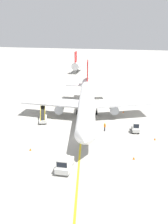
{
  "coord_description": "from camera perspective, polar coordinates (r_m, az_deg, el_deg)",
  "views": [
    {
      "loc": [
        7.84,
        -34.77,
        19.13
      ],
      "look_at": [
        -0.39,
        7.2,
        2.5
      ],
      "focal_mm": 36.7,
      "sensor_mm": 36.0,
      "label": 1
    }
  ],
  "objects": [
    {
      "name": "baggage_tug_near_wing",
      "position": [
        43.98,
        12.74,
        -3.77
      ],
      "size": [
        1.53,
        2.51,
        2.1
      ],
      "color": "silver",
      "rests_on": "ground"
    },
    {
      "name": "ground_plane",
      "position": [
        40.46,
        -1.43,
        -6.98
      ],
      "size": [
        300.0,
        300.0,
        0.0
      ],
      "primitive_type": "plane",
      "color": "#9E9B93"
    },
    {
      "name": "ground_crew_marshaller",
      "position": [
        43.38,
        5.19,
        -3.68
      ],
      "size": [
        0.36,
        0.24,
        1.7
      ],
      "color": "#26262D",
      "rests_on": "ground"
    },
    {
      "name": "safety_cone_wingtip_left",
      "position": [
        38.25,
        -13.24,
        -9.01
      ],
      "size": [
        0.36,
        0.36,
        0.44
      ],
      "primitive_type": "cone",
      "color": "orange",
      "rests_on": "ground"
    },
    {
      "name": "belt_loader_forward_hold",
      "position": [
        48.38,
        -10.19,
        -1.4
      ],
      "size": [
        2.82,
        5.14,
        2.59
      ],
      "color": "silver",
      "rests_on": "ground"
    },
    {
      "name": "safety_cone_nose_left",
      "position": [
        35.85,
        12.3,
        -11.15
      ],
      "size": [
        0.36,
        0.36,
        0.44
      ],
      "primitive_type": "cone",
      "color": "orange",
      "rests_on": "ground"
    },
    {
      "name": "safety_cone_nose_right",
      "position": [
        42.22,
        17.26,
        -6.41
      ],
      "size": [
        0.36,
        0.36,
        0.44
      ],
      "primitive_type": "cone",
      "color": "orange",
      "rests_on": "ground"
    },
    {
      "name": "safety_cone_wingtip_right",
      "position": [
        53.07,
        9.75,
        0.05
      ],
      "size": [
        0.36,
        0.36,
        0.44
      ],
      "primitive_type": "cone",
      "color": "orange",
      "rests_on": "ground"
    },
    {
      "name": "airliner",
      "position": [
        48.86,
        0.69,
        2.49
      ],
      "size": [
        28.21,
        35.24,
        10.1
      ],
      "color": "white",
      "rests_on": "ground"
    },
    {
      "name": "pushback_tug",
      "position": [
        32.49,
        -4.96,
        -12.78
      ],
      "size": [
        1.97,
        3.64,
        2.2
      ],
      "color": "silver",
      "rests_on": "ground"
    },
    {
      "name": "distant_aircraft_far_left",
      "position": [
        96.82,
        -1.58,
        11.78
      ],
      "size": [
        3.0,
        10.1,
        8.8
      ],
      "color": "silver",
      "rests_on": "ground"
    },
    {
      "name": "taxi_line_yellow",
      "position": [
        44.9,
        -0.54,
        -3.97
      ],
      "size": [
        13.68,
        78.92,
        0.01
      ],
      "primitive_type": "cube",
      "rotation": [
        0.0,
        0.0,
        0.17
      ],
      "color": "yellow",
      "rests_on": "ground"
    }
  ]
}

